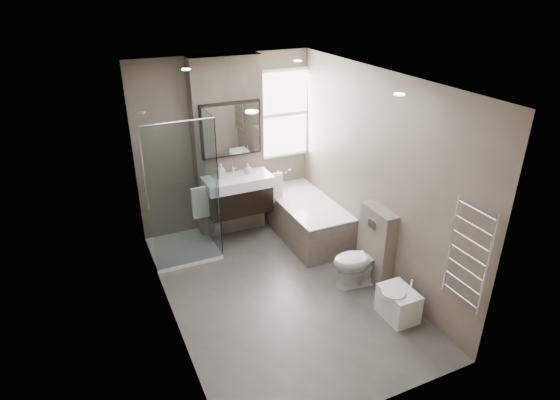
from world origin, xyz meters
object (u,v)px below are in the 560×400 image
vanity (238,194)px  bidet (398,303)px  bathtub (306,217)px  toilet (360,261)px

vanity → bidet: bearing=-67.2°
bathtub → bidet: 2.09m
vanity → bidet: (1.01, -2.41, -0.55)m
bathtub → bidet: bearing=-87.5°
bathtub → toilet: 1.36m
bathtub → bidet: size_ratio=3.39×
bathtub → toilet: bearing=-88.1°
vanity → toilet: vanity is taller
bathtub → toilet: (0.05, -1.36, 0.03)m
vanity → toilet: size_ratio=1.39×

